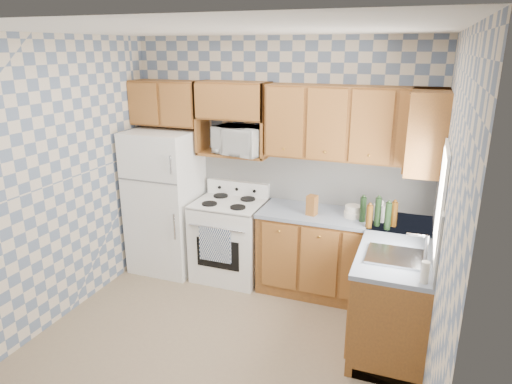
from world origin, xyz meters
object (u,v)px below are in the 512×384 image
electric_kettle (380,213)px  stove_body (230,240)px  microwave (241,140)px  refrigerator (166,201)px

electric_kettle → stove_body: bearing=179.7°
stove_body → microwave: size_ratio=1.62×
stove_body → electric_kettle: 1.74m
microwave → stove_body: bearing=-113.3°
refrigerator → stove_body: refrigerator is taller
stove_body → electric_kettle: size_ratio=5.37×
microwave → electric_kettle: bearing=7.2°
refrigerator → electric_kettle: bearing=0.4°
refrigerator → microwave: bearing=9.9°
refrigerator → microwave: 1.19m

